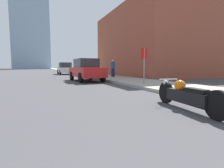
# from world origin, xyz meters

# --- Properties ---
(sidewalk) EXTENTS (3.40, 240.00, 0.15)m
(sidewalk) POSITION_xyz_m (6.47, 40.00, 0.07)
(sidewalk) COLOR #9E998E
(sidewalk) RESTS_ON ground_plane
(brick_storefront) EXTENTS (12.86, 13.97, 7.73)m
(brick_storefront) POSITION_xyz_m (14.80, 19.72, 3.86)
(brick_storefront) COLOR brown
(brick_storefront) RESTS_ON ground_plane
(distant_tower) EXTENTS (16.31, 16.31, 62.37)m
(distant_tower) POSITION_xyz_m (-2.71, 96.44, 31.19)
(distant_tower) COLOR #8CA5BC
(distant_tower) RESTS_ON ground_plane
(motorcycle) EXTENTS (0.62, 2.51, 0.77)m
(motorcycle) POSITION_xyz_m (3.65, 4.78, 0.38)
(motorcycle) COLOR black
(motorcycle) RESTS_ON ground_plane
(parked_car_red) EXTENTS (2.02, 4.44, 1.72)m
(parked_car_red) POSITION_xyz_m (3.50, 14.63, 0.87)
(parked_car_red) COLOR red
(parked_car_red) RESTS_ON ground_plane
(parked_car_white) EXTENTS (1.96, 4.29, 1.71)m
(parked_car_white) POSITION_xyz_m (3.65, 27.47, 0.84)
(parked_car_white) COLOR silver
(parked_car_white) RESTS_ON ground_plane
(stop_sign) EXTENTS (0.57, 0.26, 2.01)m
(stop_sign) POSITION_xyz_m (5.68, 9.90, 1.52)
(stop_sign) COLOR slate
(stop_sign) RESTS_ON sidewalk
(pedestrian) EXTENTS (0.36, 0.23, 1.66)m
(pedestrian) POSITION_xyz_m (6.71, 16.91, 1.00)
(pedestrian) COLOR #1E2347
(pedestrian) RESTS_ON sidewalk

